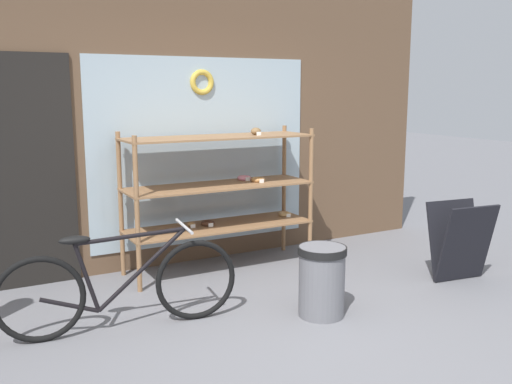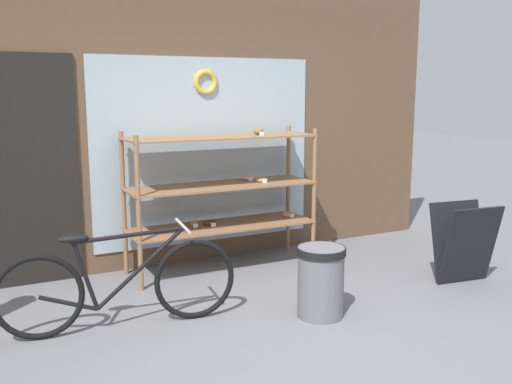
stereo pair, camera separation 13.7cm
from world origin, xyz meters
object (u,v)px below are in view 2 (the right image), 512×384
object	(u,v)px
bicycle	(119,285)
sandwich_board	(464,243)
trash_bin	(321,279)
display_case	(223,186)

from	to	relation	value
bicycle	sandwich_board	world-z (taller)	bicycle
bicycle	trash_bin	distance (m)	1.55
trash_bin	display_case	bearing A→B (deg)	96.74
display_case	sandwich_board	xyz separation A→B (m)	(1.82, -1.40, -0.47)
sandwich_board	trash_bin	bearing A→B (deg)	-169.48
display_case	trash_bin	xyz separation A→B (m)	(0.18, -1.49, -0.53)
display_case	trash_bin	bearing A→B (deg)	-83.26
bicycle	sandwich_board	distance (m)	3.14
sandwich_board	trash_bin	world-z (taller)	sandwich_board
display_case	trash_bin	distance (m)	1.59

